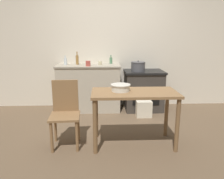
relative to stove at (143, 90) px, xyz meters
name	(u,v)px	position (x,y,z in m)	size (l,w,h in m)	color
ground_plane	(113,134)	(-0.69, -1.23, -0.41)	(14.00, 14.00, 0.00)	brown
wall_back	(110,48)	(-0.69, 0.35, 0.86)	(8.00, 0.07, 2.55)	beige
counter_cabinet	(89,87)	(-1.14, 0.02, 0.06)	(1.29, 0.62, 0.94)	#B2A893
stove	(143,90)	(0.00, 0.00, 0.00)	(0.80, 0.67, 0.82)	#38332D
work_table	(134,100)	(-0.42, -1.56, 0.23)	(1.17, 0.59, 0.77)	olive
chair	(65,111)	(-1.38, -1.51, 0.07)	(0.42, 0.42, 0.91)	olive
flour_sack	(144,109)	(-0.07, -0.46, -0.26)	(0.29, 0.20, 0.31)	beige
stock_pot	(138,66)	(-0.13, -0.04, 0.50)	(0.29, 0.29, 0.21)	#4C4C51
mixing_bowl_large	(121,87)	(-0.61, -1.52, 0.41)	(0.27, 0.27, 0.09)	silver
bottle_far_left	(111,60)	(-0.67, 0.20, 0.60)	(0.06, 0.06, 0.18)	#517F5B
bottle_left	(66,61)	(-1.60, 0.05, 0.61)	(0.06, 0.06, 0.19)	silver
bottle_mid_left	(77,60)	(-1.37, 0.08, 0.63)	(0.06, 0.06, 0.26)	olive
cup_center_left	(100,63)	(-0.90, 0.00, 0.57)	(0.07, 0.07, 0.08)	beige
cup_center	(88,64)	(-1.13, -0.18, 0.58)	(0.09, 0.09, 0.10)	#B74C42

